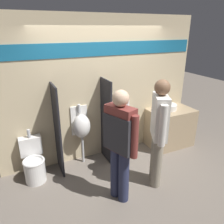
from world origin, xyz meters
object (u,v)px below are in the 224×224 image
object	(u,v)px
sink_basin	(168,107)
person_in_vest	(120,140)
cell_phone	(165,114)
urinal_near_counter	(81,126)
person_with_lanyard	(159,130)
urinal_far	(125,118)
toilet	(34,163)

from	to	relation	value
sink_basin	person_in_vest	world-z (taller)	person_in_vest
cell_phone	urinal_near_counter	distance (m)	1.69
urinal_near_counter	person_with_lanyard	world-z (taller)	person_with_lanyard
sink_basin	cell_phone	distance (m)	0.30
person_with_lanyard	urinal_far	bearing A→B (deg)	26.40
urinal_near_counter	person_in_vest	xyz separation A→B (m)	(0.20, -1.17, 0.24)
sink_basin	toilet	distance (m)	2.88
cell_phone	urinal_near_counter	world-z (taller)	urinal_near_counter
cell_phone	toilet	xyz separation A→B (m)	(-2.58, 0.15, -0.53)
toilet	urinal_far	bearing A→B (deg)	4.54
sink_basin	toilet	xyz separation A→B (m)	(-2.82, -0.03, -0.58)
urinal_far	cell_phone	bearing A→B (deg)	-21.61
urinal_near_counter	urinal_far	distance (m)	0.92
sink_basin	urinal_far	xyz separation A→B (m)	(-0.98, 0.11, -0.13)
urinal_near_counter	toilet	world-z (taller)	urinal_near_counter
urinal_near_counter	person_with_lanyard	distance (m)	1.45
toilet	person_with_lanyard	xyz separation A→B (m)	(1.82, -0.97, 0.67)
cell_phone	person_in_vest	world-z (taller)	person_in_vest
urinal_far	person_in_vest	size ratio (longest dim) A/B	0.67
person_with_lanyard	person_in_vest	bearing A→B (deg)	121.64
urinal_far	sink_basin	bearing A→B (deg)	-6.43
cell_phone	person_with_lanyard	size ratio (longest dim) A/B	0.08
urinal_far	toilet	size ratio (longest dim) A/B	1.34
urinal_far	toilet	world-z (taller)	urinal_far
person_in_vest	cell_phone	bearing A→B (deg)	-80.10
person_in_vest	person_with_lanyard	bearing A→B (deg)	-106.25
urinal_far	person_in_vest	xyz separation A→B (m)	(-0.71, -1.17, 0.24)
person_in_vest	toilet	bearing A→B (deg)	26.75
urinal_near_counter	toilet	xyz separation A→B (m)	(-0.92, -0.15, -0.45)
cell_phone	urinal_near_counter	xyz separation A→B (m)	(-1.67, 0.30, -0.08)
person_in_vest	sink_basin	bearing A→B (deg)	-78.99
cell_phone	person_with_lanyard	xyz separation A→B (m)	(-0.76, -0.81, 0.14)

